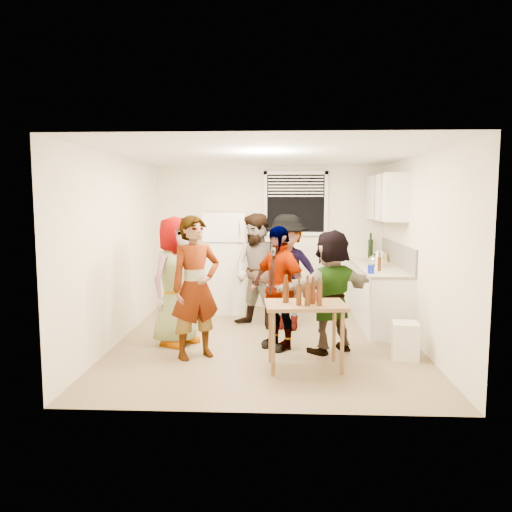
{
  "coord_description": "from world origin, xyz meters",
  "views": [
    {
      "loc": [
        0.16,
        -6.57,
        1.93
      ],
      "look_at": [
        -0.15,
        0.21,
        1.15
      ],
      "focal_mm": 35.0,
      "sensor_mm": 36.0,
      "label": 1
    }
  ],
  "objects_px": {
    "serving_table": "(305,368)",
    "guest_back_right": "(287,329)",
    "beer_bottle_counter": "(379,271)",
    "guest_black": "(278,348)",
    "trash_bin": "(405,339)",
    "beer_bottle_table": "(307,306)",
    "guest_orange": "(330,351)",
    "blue_cup": "(371,273)",
    "refrigerator": "(226,262)",
    "guest_stripe": "(197,357)",
    "wine_bottle": "(370,258)",
    "kettle": "(374,265)",
    "red_cup": "(318,301)",
    "guest_back_left": "(258,327)",
    "guest_grey": "(178,343)"
  },
  "relations": [
    {
      "from": "wine_bottle",
      "to": "guest_black",
      "type": "xyz_separation_m",
      "value": [
        -1.59,
        -2.36,
        -0.9
      ]
    },
    {
      "from": "wine_bottle",
      "to": "serving_table",
      "type": "distance_m",
      "value": 3.51
    },
    {
      "from": "trash_bin",
      "to": "guest_back_right",
      "type": "bearing_deg",
      "value": 136.79
    },
    {
      "from": "guest_stripe",
      "to": "guest_back_right",
      "type": "height_order",
      "value": "guest_back_right"
    },
    {
      "from": "serving_table",
      "to": "guest_back_right",
      "type": "xyz_separation_m",
      "value": [
        -0.18,
        1.73,
        0.0
      ]
    },
    {
      "from": "guest_black",
      "to": "kettle",
      "type": "bearing_deg",
      "value": 90.55
    },
    {
      "from": "guest_back_right",
      "to": "beer_bottle_counter",
      "type": "bearing_deg",
      "value": 11.38
    },
    {
      "from": "beer_bottle_table",
      "to": "guest_orange",
      "type": "bearing_deg",
      "value": 66.14
    },
    {
      "from": "beer_bottle_counter",
      "to": "blue_cup",
      "type": "distance_m",
      "value": 0.29
    },
    {
      "from": "wine_bottle",
      "to": "blue_cup",
      "type": "relative_size",
      "value": 2.78
    },
    {
      "from": "beer_bottle_counter",
      "to": "guest_black",
      "type": "relative_size",
      "value": 0.13
    },
    {
      "from": "guest_back_right",
      "to": "guest_orange",
      "type": "distance_m",
      "value": 1.2
    },
    {
      "from": "blue_cup",
      "to": "red_cup",
      "type": "height_order",
      "value": "blue_cup"
    },
    {
      "from": "beer_bottle_counter",
      "to": "beer_bottle_table",
      "type": "relative_size",
      "value": 0.83
    },
    {
      "from": "trash_bin",
      "to": "guest_stripe",
      "type": "relative_size",
      "value": 0.26
    },
    {
      "from": "blue_cup",
      "to": "guest_orange",
      "type": "distance_m",
      "value": 1.3
    },
    {
      "from": "beer_bottle_counter",
      "to": "red_cup",
      "type": "distance_m",
      "value": 1.79
    },
    {
      "from": "serving_table",
      "to": "guest_grey",
      "type": "bearing_deg",
      "value": 151.23
    },
    {
      "from": "blue_cup",
      "to": "guest_orange",
      "type": "bearing_deg",
      "value": -131.04
    },
    {
      "from": "beer_bottle_counter",
      "to": "guest_stripe",
      "type": "relative_size",
      "value": 0.12
    },
    {
      "from": "kettle",
      "to": "guest_black",
      "type": "height_order",
      "value": "kettle"
    },
    {
      "from": "guest_orange",
      "to": "serving_table",
      "type": "bearing_deg",
      "value": 28.87
    },
    {
      "from": "beer_bottle_counter",
      "to": "guest_stripe",
      "type": "bearing_deg",
      "value": -152.82
    },
    {
      "from": "blue_cup",
      "to": "guest_stripe",
      "type": "bearing_deg",
      "value": -156.02
    },
    {
      "from": "red_cup",
      "to": "guest_black",
      "type": "xyz_separation_m",
      "value": [
        -0.45,
        0.67,
        -0.76
      ]
    },
    {
      "from": "red_cup",
      "to": "beer_bottle_counter",
      "type": "bearing_deg",
      "value": 56.51
    },
    {
      "from": "guest_grey",
      "to": "guest_stripe",
      "type": "distance_m",
      "value": 0.66
    },
    {
      "from": "blue_cup",
      "to": "trash_bin",
      "type": "distance_m",
      "value": 1.19
    },
    {
      "from": "wine_bottle",
      "to": "guest_stripe",
      "type": "xyz_separation_m",
      "value": [
        -2.59,
        -2.79,
        -0.9
      ]
    },
    {
      "from": "beer_bottle_counter",
      "to": "serving_table",
      "type": "bearing_deg",
      "value": -125.33
    },
    {
      "from": "serving_table",
      "to": "guest_stripe",
      "type": "xyz_separation_m",
      "value": [
        -1.31,
        0.35,
        0.0
      ]
    },
    {
      "from": "trash_bin",
      "to": "guest_black",
      "type": "height_order",
      "value": "trash_bin"
    },
    {
      "from": "refrigerator",
      "to": "beer_bottle_table",
      "type": "bearing_deg",
      "value": -67.88
    },
    {
      "from": "wine_bottle",
      "to": "guest_orange",
      "type": "distance_m",
      "value": 2.8
    },
    {
      "from": "guest_orange",
      "to": "beer_bottle_counter",
      "type": "bearing_deg",
      "value": -161.75
    },
    {
      "from": "refrigerator",
      "to": "wine_bottle",
      "type": "relative_size",
      "value": 5.15
    },
    {
      "from": "serving_table",
      "to": "guest_grey",
      "type": "xyz_separation_m",
      "value": [
        -1.65,
        0.91,
        0.0
      ]
    },
    {
      "from": "guest_orange",
      "to": "blue_cup",
      "type": "bearing_deg",
      "value": -163.44
    },
    {
      "from": "trash_bin",
      "to": "guest_back_left",
      "type": "bearing_deg",
      "value": 142.69
    },
    {
      "from": "beer_bottle_counter",
      "to": "guest_orange",
      "type": "height_order",
      "value": "beer_bottle_counter"
    },
    {
      "from": "beer_bottle_table",
      "to": "guest_back_left",
      "type": "distance_m",
      "value": 2.16
    },
    {
      "from": "trash_bin",
      "to": "guest_back_right",
      "type": "distance_m",
      "value": 1.95
    },
    {
      "from": "trash_bin",
      "to": "beer_bottle_table",
      "type": "relative_size",
      "value": 1.81
    },
    {
      "from": "serving_table",
      "to": "red_cup",
      "type": "height_order",
      "value": "red_cup"
    },
    {
      "from": "beer_bottle_table",
      "to": "red_cup",
      "type": "height_order",
      "value": "beer_bottle_table"
    },
    {
      "from": "red_cup",
      "to": "guest_orange",
      "type": "xyz_separation_m",
      "value": [
        0.21,
        0.54,
        -0.76
      ]
    },
    {
      "from": "refrigerator",
      "to": "guest_stripe",
      "type": "xyz_separation_m",
      "value": [
        -0.09,
        -2.56,
        -0.85
      ]
    },
    {
      "from": "beer_bottle_counter",
      "to": "beer_bottle_table",
      "type": "xyz_separation_m",
      "value": [
        -1.12,
        -1.72,
        -0.14
      ]
    },
    {
      "from": "kettle",
      "to": "blue_cup",
      "type": "bearing_deg",
      "value": -103.34
    },
    {
      "from": "beer_bottle_counter",
      "to": "serving_table",
      "type": "xyz_separation_m",
      "value": [
        -1.14,
        -1.6,
        -0.9
      ]
    }
  ]
}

